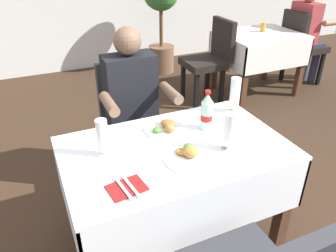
{
  "coord_description": "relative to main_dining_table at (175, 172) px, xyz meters",
  "views": [
    {
      "loc": [
        -0.59,
        -1.24,
        1.76
      ],
      "look_at": [
        0.07,
        0.25,
        0.84
      ],
      "focal_mm": 35.63,
      "sensor_mm": 36.0,
      "label": 1
    }
  ],
  "objects": [
    {
      "name": "potted_plant_corner",
      "position": [
        1.2,
        3.03,
        0.26
      ],
      "size": [
        0.49,
        0.49,
        1.37
      ],
      "color": "brown",
      "rests_on": "ground"
    },
    {
      "name": "plate_far_diner",
      "position": [
        0.02,
        0.19,
        0.19
      ],
      "size": [
        0.24,
        0.24,
        0.06
      ],
      "color": "white",
      "rests_on": "main_dining_table"
    },
    {
      "name": "chair_far_diner_seat",
      "position": [
        -0.0,
        0.78,
        -0.03
      ],
      "size": [
        0.44,
        0.5,
        0.97
      ],
      "color": "#2D2D33",
      "rests_on": "ground"
    },
    {
      "name": "beer_glass_middle",
      "position": [
        0.54,
        0.24,
        0.29
      ],
      "size": [
        0.07,
        0.07,
        0.23
      ],
      "color": "white",
      "rests_on": "main_dining_table"
    },
    {
      "name": "beer_glass_right",
      "position": [
        0.25,
        -0.14,
        0.29
      ],
      "size": [
        0.07,
        0.07,
        0.22
      ],
      "color": "white",
      "rests_on": "main_dining_table"
    },
    {
      "name": "background_dining_table",
      "position": [
        2.0,
        1.85,
        -0.01
      ],
      "size": [
        0.96,
        0.78,
        0.76
      ],
      "color": "white",
      "rests_on": "ground"
    },
    {
      "name": "napkin_cutlery_set",
      "position": [
        -0.35,
        -0.23,
        0.18
      ],
      "size": [
        0.19,
        0.2,
        0.01
      ],
      "color": "maroon",
      "rests_on": "main_dining_table"
    },
    {
      "name": "background_patron",
      "position": [
        2.74,
        1.85,
        0.13
      ],
      "size": [
        0.46,
        0.5,
        1.26
      ],
      "color": "#282D42",
      "rests_on": "ground"
    },
    {
      "name": "main_dining_table",
      "position": [
        0.0,
        0.0,
        0.0
      ],
      "size": [
        1.24,
        0.77,
        0.76
      ],
      "color": "white",
      "rests_on": "ground"
    },
    {
      "name": "background_chair_right",
      "position": [
        2.69,
        1.85,
        -0.03
      ],
      "size": [
        0.5,
        0.44,
        0.97
      ],
      "color": "black",
      "rests_on": "ground"
    },
    {
      "name": "background_table_tumbler",
      "position": [
        2.08,
        1.91,
        0.23
      ],
      "size": [
        0.06,
        0.06,
        0.11
      ],
      "primitive_type": "cylinder",
      "color": "#C68928",
      "rests_on": "background_dining_table"
    },
    {
      "name": "seated_diner_far",
      "position": [
        -0.02,
        0.67,
        0.13
      ],
      "size": [
        0.5,
        0.46,
        1.26
      ],
      "color": "#282D42",
      "rests_on": "ground"
    },
    {
      "name": "background_chair_left",
      "position": [
        1.32,
        1.85,
        -0.03
      ],
      "size": [
        0.5,
        0.44,
        0.97
      ],
      "color": "black",
      "rests_on": "ground"
    },
    {
      "name": "cola_bottle_primary",
      "position": [
        0.25,
        0.11,
        0.28
      ],
      "size": [
        0.07,
        0.07,
        0.25
      ],
      "color": "silver",
      "rests_on": "main_dining_table"
    },
    {
      "name": "beer_glass_left",
      "position": [
        -0.38,
        0.08,
        0.28
      ],
      "size": [
        0.07,
        0.07,
        0.21
      ],
      "color": "white",
      "rests_on": "main_dining_table"
    },
    {
      "name": "plate_near_camera",
      "position": [
        0.02,
        -0.13,
        0.2
      ],
      "size": [
        0.26,
        0.26,
        0.07
      ],
      "color": "white",
      "rests_on": "main_dining_table"
    }
  ]
}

